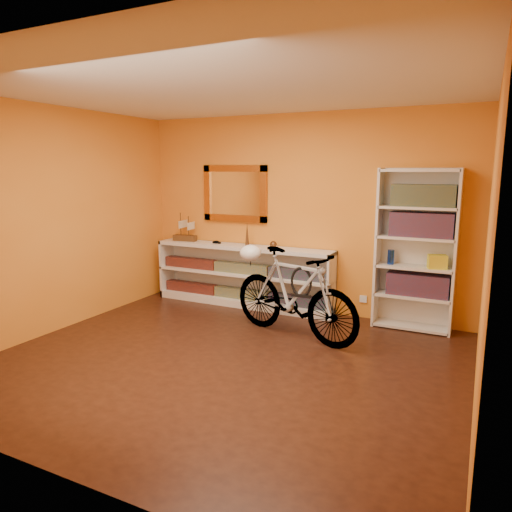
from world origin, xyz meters
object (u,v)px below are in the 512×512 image
at_px(bookcase, 415,250).
at_px(helmet, 251,253).
at_px(console_unit, 242,276).
at_px(bicycle, 294,294).

distance_m(bookcase, helmet, 1.94).
bearing_deg(helmet, console_unit, 124.54).
bearing_deg(bicycle, helmet, 90.00).
distance_m(bookcase, bicycle, 1.53).
distance_m(console_unit, bicycle, 1.42).
bearing_deg(helmet, bookcase, 21.85).
bearing_deg(bookcase, bicycle, -142.15).
bearing_deg(bicycle, bookcase, -36.20).
height_order(console_unit, bicycle, bicycle).
relative_size(console_unit, bookcase, 1.37).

